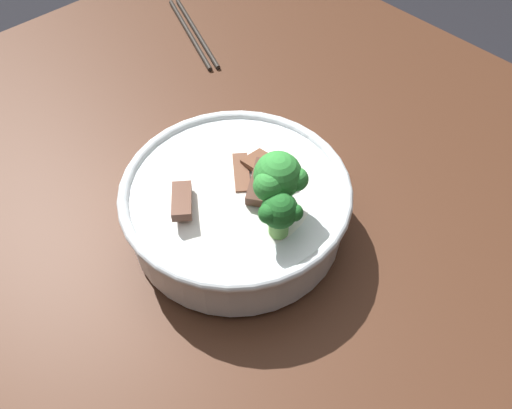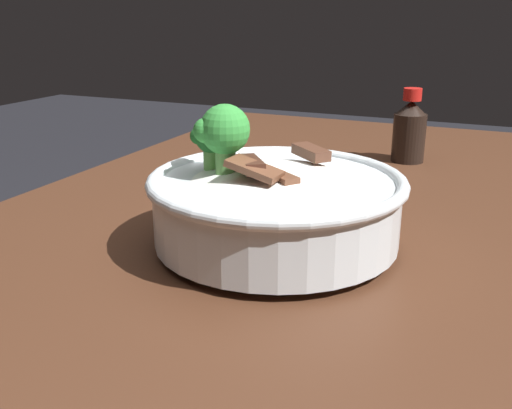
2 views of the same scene
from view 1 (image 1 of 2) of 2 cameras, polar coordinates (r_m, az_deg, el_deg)
name	(u,v)px [view 1 (image 1 of 2)]	position (r m, az deg, el deg)	size (l,w,h in m)	color
dining_table	(143,277)	(0.74, -12.17, -7.77)	(1.20, 0.92, 0.78)	#472819
rice_bowl	(237,203)	(0.56, -2.04, 0.21)	(0.25, 0.25, 0.14)	silver
chopsticks_pair	(193,33)	(0.90, -6.90, 18.11)	(0.09, 0.20, 0.01)	#28231E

